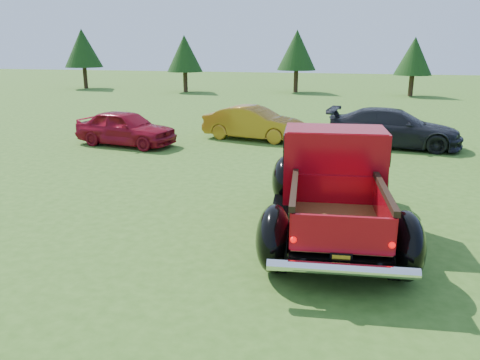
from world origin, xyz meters
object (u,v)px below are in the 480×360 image
(tree_mid_right, at_px, (414,56))
(tree_west, at_px, (185,54))
(tree_mid_left, at_px, (297,50))
(pickup_truck, at_px, (333,180))
(tree_far_west, at_px, (83,48))
(show_car_grey, at_px, (393,128))
(show_car_red, at_px, (126,128))
(show_car_yellow, at_px, (254,123))

(tree_mid_right, bearing_deg, tree_west, -176.82)
(tree_mid_left, xyz_separation_m, pickup_truck, (4.71, -29.88, -2.38))
(tree_far_west, bearing_deg, tree_mid_right, -0.00)
(tree_west, xyz_separation_m, pickup_truck, (13.71, -27.88, -2.10))
(show_car_grey, bearing_deg, tree_mid_left, 23.92)
(tree_far_west, distance_m, show_car_red, 27.20)
(show_car_red, relative_size, show_car_grey, 0.80)
(tree_west, height_order, tree_mid_right, tree_west)
(tree_far_west, bearing_deg, pickup_truck, -50.62)
(tree_mid_right, bearing_deg, tree_far_west, 180.00)
(show_car_red, bearing_deg, tree_far_west, 44.21)
(show_car_yellow, xyz_separation_m, show_car_grey, (5.50, -0.08, 0.04))
(tree_west, xyz_separation_m, show_car_yellow, (10.00, -18.86, -2.43))
(tree_mid_left, xyz_separation_m, show_car_red, (-3.55, -23.21, -2.70))
(tree_far_west, height_order, tree_mid_left, tree_far_west)
(pickup_truck, distance_m, show_car_yellow, 9.76)
(tree_west, height_order, pickup_truck, tree_west)
(tree_mid_right, xyz_separation_m, show_car_red, (-12.55, -22.21, -2.29))
(tree_mid_left, height_order, pickup_truck, tree_mid_left)
(tree_far_west, xyz_separation_m, show_car_grey, (25.50, -19.94, -2.80))
(tree_far_west, relative_size, show_car_red, 1.30)
(pickup_truck, xyz_separation_m, show_car_red, (-8.26, 6.67, -0.32))
(tree_mid_right, distance_m, show_car_yellow, 21.53)
(tree_mid_right, bearing_deg, show_car_yellow, -111.93)
(show_car_red, relative_size, show_car_yellow, 0.97)
(show_car_yellow, relative_size, show_car_grey, 0.83)
(tree_far_west, xyz_separation_m, pickup_truck, (23.71, -28.88, -2.51))
(show_car_red, bearing_deg, pickup_truck, -119.55)
(tree_far_west, distance_m, tree_mid_left, 19.03)
(show_car_yellow, bearing_deg, tree_west, 38.78)
(tree_mid_left, height_order, tree_mid_right, tree_mid_left)
(tree_far_west, xyz_separation_m, tree_mid_right, (28.00, -0.00, -0.55))
(tree_mid_left, bearing_deg, show_car_yellow, -87.24)
(show_car_red, height_order, show_car_yellow, show_car_red)
(pickup_truck, bearing_deg, tree_west, 110.22)
(tree_far_west, relative_size, show_car_yellow, 1.26)
(pickup_truck, bearing_deg, tree_mid_left, 92.99)
(tree_far_west, bearing_deg, show_car_red, -55.17)
(show_car_red, height_order, show_car_grey, show_car_grey)
(tree_west, height_order, show_car_red, tree_west)
(show_car_grey, bearing_deg, tree_mid_right, -0.48)
(tree_far_west, relative_size, tree_mid_right, 1.18)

